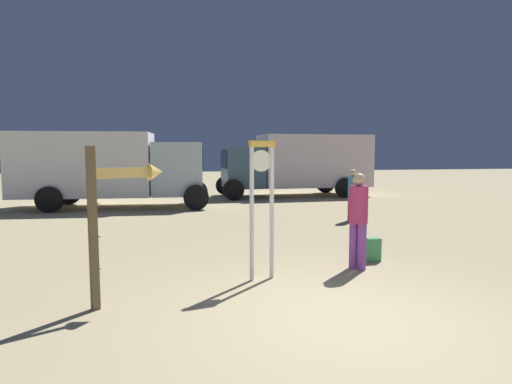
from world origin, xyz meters
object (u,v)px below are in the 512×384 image
object	(u,v)px
box_truck_far	(300,163)
person_distant	(353,192)
box_truck_near	(107,166)
person_near_clock	(358,216)
backpack	(373,250)
arrow_sign	(119,201)
standing_clock	(262,197)

from	to	relation	value
box_truck_far	person_distant	bearing A→B (deg)	-94.53
box_truck_near	person_near_clock	bearing A→B (deg)	-60.26
person_distant	box_truck_near	xyz separation A→B (m)	(-7.69, 4.63, 0.68)
backpack	box_truck_near	distance (m)	11.12
arrow_sign	person_distant	bearing A→B (deg)	44.78
box_truck_far	box_truck_near	bearing A→B (deg)	-161.95
backpack	box_truck_far	world-z (taller)	box_truck_far
backpack	box_truck_near	size ratio (longest dim) A/B	0.06
arrow_sign	box_truck_near	distance (m)	10.79
arrow_sign	person_near_clock	world-z (taller)	arrow_sign
backpack	box_truck_far	bearing A→B (deg)	79.52
person_near_clock	backpack	size ratio (longest dim) A/B	3.87
standing_clock	backpack	xyz separation A→B (m)	(2.33, 0.72, -1.14)
standing_clock	box_truck_near	world-z (taller)	box_truck_near
arrow_sign	person_distant	size ratio (longest dim) A/B	1.39
arrow_sign	box_truck_far	xyz separation A→B (m)	(6.66, 13.36, 0.14)
standing_clock	backpack	bearing A→B (deg)	17.11
person_distant	box_truck_far	xyz separation A→B (m)	(0.58, 7.33, 0.70)
standing_clock	person_near_clock	size ratio (longest dim) A/B	1.32
arrow_sign	backpack	distance (m)	4.83
arrow_sign	person_distant	world-z (taller)	arrow_sign
person_near_clock	box_truck_far	xyz separation A→B (m)	(2.73, 12.39, 0.61)
person_near_clock	box_truck_near	distance (m)	11.17
standing_clock	arrow_sign	xyz separation A→B (m)	(-2.13, -0.72, 0.07)
person_near_clock	backpack	xyz separation A→B (m)	(0.53, 0.46, -0.74)
standing_clock	box_truck_far	distance (m)	13.43
standing_clock	box_truck_far	size ratio (longest dim) A/B	0.32
arrow_sign	person_near_clock	bearing A→B (deg)	13.94
arrow_sign	backpack	bearing A→B (deg)	17.83
backpack	box_truck_near	xyz separation A→B (m)	(-6.06, 9.23, 1.33)
person_distant	person_near_clock	bearing A→B (deg)	-113.07
arrow_sign	box_truck_far	world-z (taller)	box_truck_far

